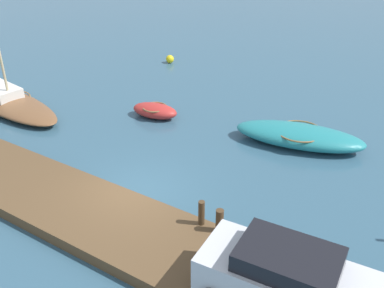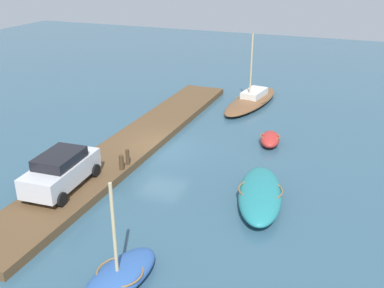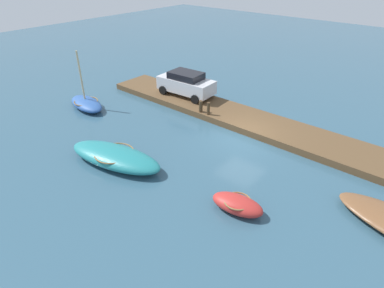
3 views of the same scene
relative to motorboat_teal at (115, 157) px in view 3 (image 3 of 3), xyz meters
The scene contains 8 objects.
ground_plane 7.58m from the motorboat_teal, 118.13° to the right, with size 84.00×84.00×0.00m, color #33566B.
dock_platform 9.19m from the motorboat_teal, 112.87° to the right, with size 24.42×3.09×0.41m, color brown.
motorboat_teal is the anchor object (origin of this frame).
dinghy_red 6.90m from the motorboat_teal, behind, with size 2.42×1.48×0.68m.
rowboat_blue 7.85m from the motorboat_teal, 23.54° to the right, with size 3.68×2.08×4.02m.
mooring_post_west 7.20m from the motorboat_teal, 94.21° to the right, with size 0.20×0.20×0.84m, color #47331E.
mooring_post_mid_west 7.18m from the motorboat_teal, 89.15° to the right, with size 0.24×0.24×0.78m, color #47331E.
parked_car 9.25m from the motorboat_teal, 72.39° to the right, with size 4.31×2.23×1.74m.
Camera 3 is at (-8.57, 14.85, 9.46)m, focal length 30.36 mm.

